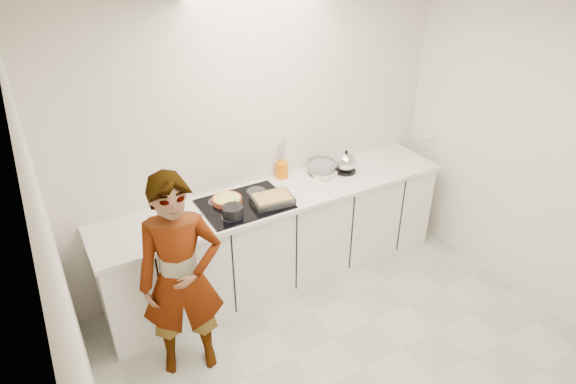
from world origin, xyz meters
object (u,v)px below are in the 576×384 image
kettle (346,163)px  utensil_crock (282,170)px  tart_dish (227,200)px  hob (245,204)px  baking_dish (272,199)px  cook (181,279)px  mixing_bowl (321,168)px  saucepan (233,212)px

kettle → utensil_crock: bearing=159.7°
kettle → tart_dish: bearing=179.0°
hob → baking_dish: (0.21, -0.11, 0.04)m
baking_dish → kettle: bearing=11.5°
tart_dish → baking_dish: baking_dish is taller
tart_dish → kettle: bearing=-1.0°
tart_dish → cook: bearing=-135.1°
hob → kettle: kettle is taller
utensil_crock → kettle: bearing=-20.3°
baking_dish → kettle: (0.88, 0.18, 0.05)m
kettle → cook: 1.94m
kettle → cook: size_ratio=0.14×
baking_dish → cook: (-0.95, -0.43, -0.15)m
hob → tart_dish: size_ratio=2.57×
mixing_bowl → kettle: kettle is taller
hob → kettle: (1.09, 0.07, 0.09)m
cook → baking_dish: bearing=39.9°
kettle → utensil_crock: kettle is taller
tart_dish → saucepan: (-0.05, -0.24, 0.02)m
hob → cook: (-0.75, -0.54, -0.11)m
hob → mixing_bowl: (0.88, 0.17, 0.05)m
saucepan → baking_dish: 0.38m
saucepan → cook: cook is taller
hob → tart_dish: 0.15m
utensil_crock → saucepan: bearing=-148.2°
mixing_bowl → cook: size_ratio=0.17×
saucepan → cook: 0.72m
cook → utensil_crock: bearing=48.6°
tart_dish → utensil_crock: (0.64, 0.19, 0.04)m
tart_dish → baking_dish: bearing=-31.6°
saucepan → baking_dish: saucepan is taller
hob → mixing_bowl: 0.90m
mixing_bowl → kettle: bearing=-24.7°
tart_dish → cook: (-0.63, -0.63, -0.14)m
tart_dish → cook: 0.90m
mixing_bowl → cook: bearing=-156.6°
utensil_crock → tart_dish: bearing=-163.3°
hob → kettle: bearing=3.7°
cook → tart_dish: bearing=60.6°
hob → cook: bearing=-144.3°
saucepan → kettle: kettle is taller
kettle → cook: cook is taller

